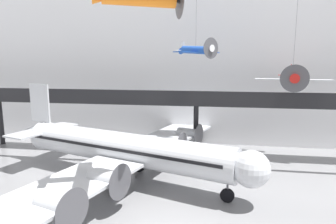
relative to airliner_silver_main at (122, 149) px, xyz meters
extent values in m
cube|color=white|center=(7.30, 17.33, 9.37)|extent=(140.00, 3.00, 25.75)
cube|color=black|center=(7.30, 9.81, 4.01)|extent=(110.00, 3.20, 0.90)
cube|color=black|center=(7.30, 8.27, 5.01)|extent=(110.00, 0.12, 1.10)
cylinder|color=black|center=(-22.95, 10.77, 0.03)|extent=(0.70, 0.70, 7.07)
cylinder|color=black|center=(7.30, 10.77, 0.03)|extent=(0.70, 0.70, 7.07)
cylinder|color=silver|center=(0.11, -0.04, 0.07)|extent=(24.90, 11.16, 3.42)
sphere|color=silver|center=(13.14, -4.36, 0.07)|extent=(3.35, 3.35, 3.35)
cone|color=silver|center=(-13.09, 4.35, 0.33)|extent=(5.21, 4.39, 3.15)
cube|color=black|center=(0.11, -0.04, 0.41)|extent=(23.26, 10.67, 0.31)
cube|color=silver|center=(4.01, 8.93, -0.70)|extent=(10.60, 17.07, 0.28)
cube|color=silver|center=(-2.13, -9.55, -0.70)|extent=(10.60, 17.07, 0.28)
cylinder|color=silver|center=(4.56, 5.03, -0.65)|extent=(3.29, 2.48, 1.64)
cylinder|color=#4C4C51|center=(6.08, 4.52, -0.65)|extent=(1.04, 2.98, 3.12)
cylinder|color=silver|center=(6.28, 10.21, -0.65)|extent=(3.29, 2.48, 1.64)
cylinder|color=#4C4C51|center=(7.80, 9.70, -0.65)|extent=(1.04, 2.98, 3.12)
cylinder|color=silver|center=(0.64, -6.75, -0.65)|extent=(3.29, 2.48, 1.64)
cylinder|color=#4C4C51|center=(2.17, -7.26, -0.65)|extent=(1.04, 2.98, 3.12)
cylinder|color=silver|center=(-1.08, -11.93, -0.65)|extent=(3.29, 2.48, 1.64)
cylinder|color=#4C4C51|center=(0.45, -12.44, -0.65)|extent=(1.04, 2.98, 3.12)
cube|color=silver|center=(-11.79, 3.92, 4.18)|extent=(3.11, 1.20, 4.79)
cube|color=silver|center=(-11.47, 3.81, 0.75)|extent=(5.85, 9.46, 0.20)
cylinder|color=#4C4C51|center=(11.19, -3.71, -2.25)|extent=(0.20, 0.20, 1.21)
cylinder|color=black|center=(11.19, -3.71, -2.86)|extent=(1.35, 0.77, 1.30)
cylinder|color=#4C4C51|center=(1.25, 2.47, -2.25)|extent=(0.20, 0.20, 1.21)
cylinder|color=black|center=(1.25, 2.47, -2.86)|extent=(1.35, 0.77, 1.30)
cylinder|color=#4C4C51|center=(-0.48, -2.73, -2.25)|extent=(0.20, 0.20, 1.21)
cylinder|color=black|center=(-0.48, -2.73, -2.86)|extent=(1.35, 0.77, 1.30)
cylinder|color=#1E4CAD|center=(7.33, 7.70, 10.71)|extent=(4.03, 3.79, 1.18)
cone|color=white|center=(9.09, 6.09, 10.84)|extent=(1.13, 1.13, 0.85)
cylinder|color=#4C4C51|center=(9.21, 5.98, 10.84)|extent=(1.68, 1.84, 2.45)
cone|color=#1E4CAD|center=(5.69, 9.19, 10.59)|extent=(1.47, 1.44, 0.86)
cube|color=#1E4CAD|center=(7.53, 7.51, 10.43)|extent=(5.45, 5.83, 0.10)
cube|color=white|center=(5.48, 9.38, 11.28)|extent=(0.45, 0.42, 1.13)
cube|color=white|center=(5.48, 9.38, 10.71)|extent=(2.06, 2.19, 0.06)
cylinder|color=slate|center=(7.33, 7.70, 14.58)|extent=(0.04, 0.04, 6.81)
cylinder|color=silver|center=(19.31, 9.28, 7.48)|extent=(2.18, 6.06, 1.37)
cone|color=red|center=(18.80, 6.23, 7.40)|extent=(1.25, 1.15, 1.10)
cylinder|color=#4C4C51|center=(18.77, 6.02, 7.39)|extent=(3.15, 0.56, 3.18)
cone|color=silver|center=(19.77, 12.13, 7.55)|extent=(1.29, 1.76, 1.08)
cube|color=silver|center=(19.25, 8.93, 7.11)|extent=(9.05, 2.88, 0.10)
cube|color=red|center=(19.83, 12.48, 8.21)|extent=(0.18, 0.72, 1.47)
cube|color=red|center=(19.83, 12.48, 7.48)|extent=(3.26, 1.23, 0.06)
cylinder|color=slate|center=(19.31, 9.28, 12.96)|extent=(0.04, 0.04, 9.74)
camera|label=1|loc=(9.83, -30.12, 9.43)|focal=32.00mm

